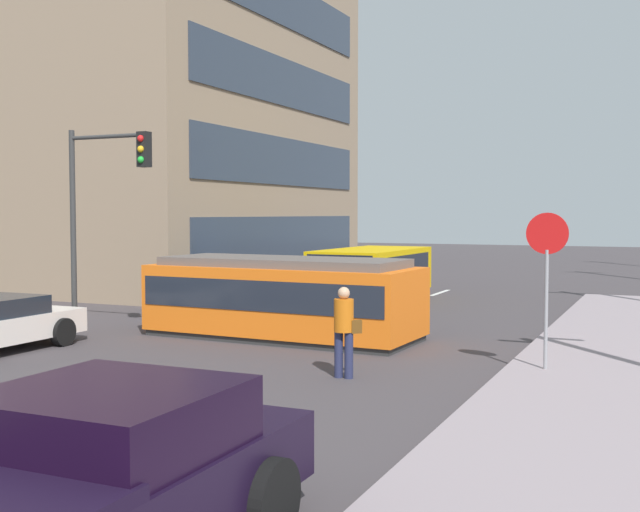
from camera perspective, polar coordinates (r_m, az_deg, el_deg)
The scene contains 13 objects.
ground_plane at distance 17.52m, azimuth -3.41°, elevation -6.77°, with size 120.00×120.00×0.00m, color #413A3E.
sidewalk_curb_right at distance 11.71m, azimuth 17.83°, elevation -11.55°, with size 3.20×36.00×0.14m, color gray.
lane_stripe_2 at distance 14.17m, azimuth -11.06°, elevation -9.17°, with size 0.16×2.40×0.01m, color silver.
lane_stripe_3 at distance 24.36m, azimuth 4.89°, elevation -3.97°, with size 0.16×2.40×0.01m, color silver.
lane_stripe_4 at distance 30.05m, azimuth 8.71°, elevation -2.65°, with size 0.16×2.40×0.01m, color silver.
corner_building at distance 37.29m, azimuth -13.65°, elevation 15.72°, with size 15.49×16.26×22.40m.
streetcar_tram at distance 18.97m, azimuth -2.71°, elevation -2.96°, with size 6.69×2.83×1.94m.
city_bus at distance 26.95m, azimuth 3.77°, elevation -1.10°, with size 2.67×5.47×1.79m.
pedestrian_crossing at distance 14.35m, azimuth 1.77°, elevation -5.15°, with size 0.51×0.36×1.67m.
pickup_truck_parked at distance 6.74m, azimuth -17.84°, elevation -16.15°, with size 2.28×5.00×1.55m.
parked_sedan_far at distance 24.65m, azimuth -7.83°, elevation -2.46°, with size 2.00×4.43×1.19m.
stop_sign at distance 14.93m, azimuth 16.15°, elevation -0.12°, with size 0.76×0.07×2.88m.
traffic_light_mast at distance 20.05m, azimuth -15.56°, elevation 4.49°, with size 2.42×0.33×5.08m.
Camera 1 is at (8.04, -5.27, 3.01)m, focal length 44.08 mm.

